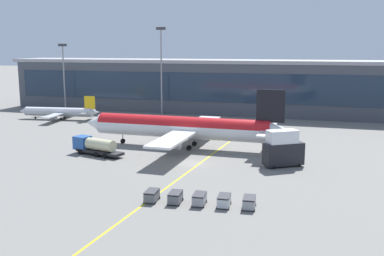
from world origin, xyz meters
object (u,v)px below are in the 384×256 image
(main_airliner, at_px, (183,127))
(commuter_jet_far, at_px, (59,112))
(catering_lift, at_px, (283,149))
(baggage_cart_1, at_px, (175,197))
(baggage_cart_4, at_px, (249,202))
(baggage_cart_2, at_px, (199,199))
(baggage_cart_3, at_px, (224,201))
(baggage_cart_0, at_px, (152,195))
(fuel_tanker, at_px, (95,146))

(main_airliner, distance_m, commuter_jet_far, 50.40)
(main_airliner, xyz_separation_m, catering_lift, (20.77, -9.01, -1.10))
(baggage_cart_1, relative_size, baggage_cart_4, 1.00)
(baggage_cart_2, relative_size, baggage_cart_4, 1.00)
(catering_lift, xyz_separation_m, baggage_cart_3, (-5.36, -21.85, -2.28))
(baggage_cart_1, bearing_deg, baggage_cart_0, -175.32)
(baggage_cart_0, distance_m, baggage_cart_2, 6.40)
(main_airliner, relative_size, baggage_cart_1, 15.94)
(commuter_jet_far, bearing_deg, catering_lift, -26.90)
(baggage_cart_1, xyz_separation_m, commuter_jet_far, (-53.31, 55.38, 1.40))
(baggage_cart_0, bearing_deg, baggage_cart_1, 4.68)
(baggage_cart_2, xyz_separation_m, commuter_jet_far, (-56.50, 55.11, 1.40))
(baggage_cart_3, bearing_deg, commuter_jet_far, 137.42)
(baggage_cart_3, distance_m, baggage_cart_4, 3.20)
(catering_lift, bearing_deg, baggage_cart_2, -111.14)
(catering_lift, bearing_deg, baggage_cart_1, -117.69)
(catering_lift, relative_size, baggage_cart_1, 2.55)
(baggage_cart_3, bearing_deg, baggage_cart_0, -175.32)
(catering_lift, xyz_separation_m, baggage_cart_2, (-8.55, -22.12, -2.28))
(baggage_cart_0, distance_m, baggage_cart_3, 9.60)
(main_airliner, distance_m, catering_lift, 22.66)
(baggage_cart_4, bearing_deg, catering_lift, 84.25)
(baggage_cart_0, bearing_deg, catering_lift, 56.59)
(baggage_cart_2, relative_size, commuter_jet_far, 0.11)
(main_airliner, distance_m, fuel_tanker, 17.76)
(fuel_tanker, xyz_separation_m, catering_lift, (34.79, 1.63, 1.32))
(main_airliner, distance_m, baggage_cart_4, 35.97)
(baggage_cart_2, height_order, baggage_cart_3, same)
(fuel_tanker, bearing_deg, baggage_cart_4, -31.47)
(baggage_cart_2, distance_m, baggage_cart_4, 6.40)
(baggage_cart_2, bearing_deg, baggage_cart_1, -175.32)
(baggage_cart_1, height_order, baggage_cart_2, same)
(fuel_tanker, distance_m, commuter_jet_far, 45.99)
(fuel_tanker, height_order, baggage_cart_0, fuel_tanker)
(baggage_cart_1, height_order, baggage_cart_4, same)
(baggage_cart_4, bearing_deg, baggage_cart_2, -175.32)
(main_airliner, bearing_deg, commuter_jet_far, 151.55)
(baggage_cart_0, height_order, baggage_cart_1, same)
(main_airliner, bearing_deg, catering_lift, -23.44)
(baggage_cart_4, bearing_deg, baggage_cart_3, -175.32)
(baggage_cart_1, relative_size, commuter_jet_far, 0.11)
(main_airliner, xyz_separation_m, baggage_cart_0, (5.84, -31.64, -3.39))
(main_airliner, relative_size, fuel_tanker, 3.98)
(baggage_cart_1, xyz_separation_m, baggage_cart_3, (6.38, 0.52, 0.00))
(main_airliner, bearing_deg, fuel_tanker, -142.82)
(baggage_cart_4, bearing_deg, baggage_cart_1, -175.32)
(commuter_jet_far, bearing_deg, baggage_cart_4, -40.96)
(main_airliner, distance_m, baggage_cart_2, 33.60)
(baggage_cart_4, bearing_deg, main_airliner, 121.29)
(baggage_cart_3, bearing_deg, main_airliner, 116.53)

